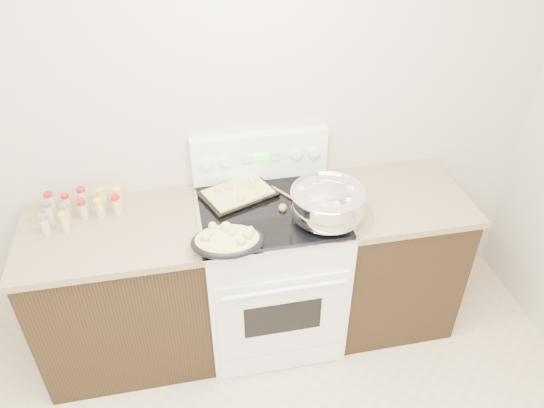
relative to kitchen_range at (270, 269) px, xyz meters
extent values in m
cube|color=beige|center=(-0.35, 0.35, 0.86)|extent=(4.00, 0.05, 2.70)
cube|color=black|center=(-0.83, 0.01, -0.05)|extent=(0.90, 0.64, 0.88)
cube|color=brown|center=(-0.83, 0.01, 0.41)|extent=(0.93, 0.67, 0.04)
cube|color=black|center=(0.73, 0.01, -0.05)|extent=(0.70, 0.64, 0.88)
cube|color=brown|center=(0.73, 0.01, 0.41)|extent=(0.73, 0.67, 0.04)
cube|color=white|center=(0.00, 0.00, -0.03)|extent=(0.76, 0.66, 0.92)
cube|color=white|center=(0.00, -0.34, -0.04)|extent=(0.70, 0.01, 0.55)
cube|color=black|center=(0.00, -0.35, -0.04)|extent=(0.42, 0.01, 0.22)
cylinder|color=white|center=(0.00, -0.38, 0.21)|extent=(0.65, 0.02, 0.02)
cube|color=white|center=(0.00, -0.34, -0.41)|extent=(0.70, 0.01, 0.14)
cube|color=silver|center=(0.00, 0.00, 0.44)|extent=(0.78, 0.68, 0.01)
cube|color=black|center=(0.00, 0.00, 0.45)|extent=(0.74, 0.64, 0.01)
cube|color=white|center=(0.00, 0.29, 0.59)|extent=(0.76, 0.07, 0.28)
cylinder|color=white|center=(-0.30, 0.24, 0.61)|extent=(0.06, 0.02, 0.06)
cylinder|color=white|center=(-0.20, 0.24, 0.61)|extent=(0.06, 0.02, 0.06)
cylinder|color=white|center=(0.20, 0.24, 0.61)|extent=(0.06, 0.02, 0.06)
cylinder|color=white|center=(0.30, 0.24, 0.61)|extent=(0.06, 0.02, 0.06)
cube|color=#19E533|center=(0.00, 0.25, 0.61)|extent=(0.09, 0.00, 0.04)
cube|color=silver|center=(-0.08, 0.25, 0.61)|extent=(0.05, 0.00, 0.05)
cube|color=silver|center=(0.08, 0.25, 0.61)|extent=(0.05, 0.00, 0.05)
ellipsoid|color=silver|center=(0.27, -0.16, 0.53)|extent=(0.46, 0.46, 0.22)
cylinder|color=silver|center=(0.27, -0.16, 0.46)|extent=(0.21, 0.21, 0.01)
torus|color=silver|center=(0.27, -0.16, 0.62)|extent=(0.38, 0.38, 0.02)
cylinder|color=silver|center=(0.27, -0.16, 0.55)|extent=(0.36, 0.36, 0.13)
cylinder|color=brown|center=(0.27, -0.16, 0.61)|extent=(0.34, 0.34, 0.00)
cube|color=beige|center=(0.14, -0.10, 0.61)|extent=(0.03, 0.03, 0.02)
cube|color=beige|center=(0.27, -0.26, 0.61)|extent=(0.03, 0.03, 0.03)
cube|color=beige|center=(0.22, -0.09, 0.61)|extent=(0.03, 0.03, 0.03)
cube|color=beige|center=(0.38, -0.15, 0.61)|extent=(0.03, 0.03, 0.03)
cube|color=beige|center=(0.18, -0.17, 0.61)|extent=(0.04, 0.04, 0.02)
cube|color=beige|center=(0.19, -0.20, 0.61)|extent=(0.04, 0.04, 0.03)
cube|color=beige|center=(0.34, -0.24, 0.61)|extent=(0.03, 0.03, 0.02)
cube|color=beige|center=(0.27, -0.21, 0.61)|extent=(0.03, 0.03, 0.02)
cube|color=beige|center=(0.24, -0.21, 0.61)|extent=(0.03, 0.03, 0.02)
cube|color=beige|center=(0.25, -0.23, 0.61)|extent=(0.05, 0.05, 0.03)
ellipsoid|color=black|center=(-0.26, -0.28, 0.49)|extent=(0.38, 0.28, 0.08)
ellipsoid|color=#D0C46F|center=(-0.26, -0.28, 0.51)|extent=(0.34, 0.25, 0.06)
sphere|color=#D0C46F|center=(-0.36, -0.29, 0.54)|extent=(0.05, 0.05, 0.05)
sphere|color=#D0C46F|center=(-0.32, -0.21, 0.54)|extent=(0.04, 0.04, 0.04)
sphere|color=#D0C46F|center=(-0.17, -0.31, 0.54)|extent=(0.05, 0.05, 0.05)
sphere|color=#D0C46F|center=(-0.15, -0.27, 0.54)|extent=(0.04, 0.04, 0.04)
sphere|color=#D0C46F|center=(-0.21, -0.34, 0.54)|extent=(0.05, 0.05, 0.05)
sphere|color=#D0C46F|center=(-0.23, -0.28, 0.54)|extent=(0.05, 0.05, 0.05)
sphere|color=#D0C46F|center=(-0.26, -0.24, 0.54)|extent=(0.05, 0.05, 0.05)
sphere|color=#D0C46F|center=(-0.33, -0.26, 0.54)|extent=(0.04, 0.04, 0.04)
cube|color=black|center=(-0.15, 0.13, 0.46)|extent=(0.44, 0.38, 0.02)
cube|color=#D0C46F|center=(-0.15, 0.13, 0.48)|extent=(0.40, 0.33, 0.02)
sphere|color=#D0C46F|center=(-0.06, 0.20, 0.49)|extent=(0.04, 0.04, 0.04)
sphere|color=#D0C46F|center=(-0.07, 0.15, 0.49)|extent=(0.03, 0.03, 0.03)
sphere|color=#D0C46F|center=(-0.15, 0.05, 0.49)|extent=(0.04, 0.04, 0.04)
sphere|color=#D0C46F|center=(-0.13, 0.17, 0.49)|extent=(0.03, 0.03, 0.03)
sphere|color=#D0C46F|center=(-0.01, 0.07, 0.49)|extent=(0.04, 0.04, 0.04)
sphere|color=#D0C46F|center=(-0.04, 0.08, 0.49)|extent=(0.04, 0.04, 0.04)
sphere|color=#D0C46F|center=(-0.19, 0.16, 0.49)|extent=(0.04, 0.04, 0.04)
sphere|color=#D0C46F|center=(-0.26, 0.15, 0.49)|extent=(0.03, 0.03, 0.03)
sphere|color=#D0C46F|center=(-0.03, 0.07, 0.49)|extent=(0.04, 0.04, 0.04)
sphere|color=#D0C46F|center=(-0.10, 0.17, 0.49)|extent=(0.04, 0.04, 0.04)
cylinder|color=#AE774F|center=(0.12, 0.05, 0.46)|extent=(0.16, 0.24, 0.01)
sphere|color=#AE774F|center=(0.06, -0.04, 0.47)|extent=(0.04, 0.04, 0.04)
sphere|color=#7FA5BE|center=(0.33, -0.07, 0.49)|extent=(0.08, 0.08, 0.08)
cylinder|color=#7FA5BE|center=(0.42, 0.00, 0.51)|extent=(0.22, 0.18, 0.07)
cylinder|color=#BFB28C|center=(-1.13, 0.20, 0.49)|extent=(0.04, 0.04, 0.11)
cylinder|color=#B21414|center=(-1.13, 0.20, 0.55)|extent=(0.04, 0.04, 0.02)
cylinder|color=#BFB28C|center=(-1.05, 0.21, 0.47)|extent=(0.04, 0.04, 0.09)
cylinder|color=#B21414|center=(-1.05, 0.21, 0.52)|extent=(0.04, 0.04, 0.02)
cylinder|color=#BFB28C|center=(-0.97, 0.21, 0.49)|extent=(0.04, 0.04, 0.11)
cylinder|color=#B21414|center=(-0.97, 0.21, 0.55)|extent=(0.05, 0.05, 0.02)
cylinder|color=#BFB28C|center=(-0.87, 0.20, 0.48)|extent=(0.05, 0.05, 0.10)
cylinder|color=gold|center=(-0.87, 0.20, 0.54)|extent=(0.05, 0.05, 0.02)
cylinder|color=#BFB28C|center=(-0.78, 0.20, 0.48)|extent=(0.05, 0.05, 0.10)
cylinder|color=gold|center=(-0.78, 0.20, 0.54)|extent=(0.05, 0.05, 0.02)
cylinder|color=#BFB28C|center=(-1.12, 0.12, 0.49)|extent=(0.04, 0.04, 0.11)
cylinder|color=#B2B2B7|center=(-1.12, 0.12, 0.55)|extent=(0.05, 0.05, 0.02)
cylinder|color=#BFB28C|center=(-1.04, 0.11, 0.48)|extent=(0.04, 0.04, 0.09)
cylinder|color=#B2B2B7|center=(-1.04, 0.11, 0.53)|extent=(0.05, 0.05, 0.02)
cylinder|color=#BFB28C|center=(-0.96, 0.13, 0.48)|extent=(0.04, 0.04, 0.09)
cylinder|color=#B21414|center=(-0.96, 0.13, 0.53)|extent=(0.04, 0.04, 0.02)
cylinder|color=#BFB28C|center=(-0.87, 0.12, 0.48)|extent=(0.05, 0.05, 0.09)
cylinder|color=gold|center=(-0.87, 0.12, 0.53)|extent=(0.05, 0.05, 0.02)
cylinder|color=#BFB28C|center=(-0.79, 0.13, 0.48)|extent=(0.04, 0.04, 0.10)
cylinder|color=#B21414|center=(-0.79, 0.13, 0.54)|extent=(0.04, 0.04, 0.02)
cylinder|color=#BFB28C|center=(-1.14, 0.03, 0.48)|extent=(0.04, 0.04, 0.09)
cylinder|color=#B2B2B7|center=(-1.14, 0.03, 0.53)|extent=(0.05, 0.05, 0.02)
cylinder|color=#BFB28C|center=(-1.04, 0.03, 0.48)|extent=(0.04, 0.04, 0.09)
cylinder|color=gold|center=(-1.04, 0.03, 0.53)|extent=(0.04, 0.04, 0.02)
camera|label=1|loc=(-0.44, -2.21, 2.13)|focal=35.00mm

